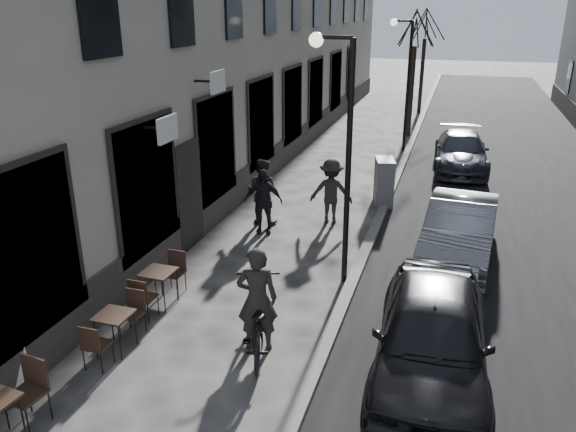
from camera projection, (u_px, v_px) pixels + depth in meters
The scene contains 18 objects.
road at pixel (507, 172), 19.95m from camera, with size 7.30×60.00×0.00m, color black.
kerb at pixel (403, 162), 20.92m from camera, with size 0.25×60.00×0.12m, color slate.
streetlamp_near at pixel (341, 136), 10.97m from camera, with size 0.90×0.28×5.09m.
streetlamp_far at pixel (405, 71), 21.72m from camera, with size 0.90×0.28×5.09m.
tree_near at pixel (416, 27), 23.85m from camera, with size 2.40×2.40×5.70m.
tree_far at pixel (426, 23), 29.23m from camera, with size 2.40×2.40×5.70m.
bistro_set_b at pixel (115, 328), 9.51m from camera, with size 0.57×1.39×0.82m.
bistro_set_c at pixel (159, 284), 10.95m from camera, with size 0.62×1.49×0.87m.
sign_board at pixel (8, 373), 8.32m from camera, with size 0.58×0.71×1.10m.
utility_cabinet at pixel (384, 182), 16.49m from camera, with size 0.50×0.91×1.37m, color slate.
bicycle at pixel (258, 318), 9.52m from camera, with size 0.77×2.20×1.15m, color black.
cyclist_rider at pixel (257, 299), 9.39m from camera, with size 0.69×0.45×1.89m, color #272422.
pedestrian_near at pixel (262, 191), 15.00m from camera, with size 0.86×0.67×1.77m, color black.
pedestrian_mid at pixel (331, 191), 15.00m from camera, with size 1.15×0.66×1.77m, color black.
pedestrian_far at pixel (263, 201), 14.36m from camera, with size 1.00×0.41×1.70m, color black.
car_near at pixel (432, 335), 8.73m from camera, with size 1.76×4.36×1.49m, color black.
car_mid at pixel (460, 230), 12.95m from camera, with size 1.48×4.24×1.40m, color gray.
car_far at pixel (461, 152), 20.07m from camera, with size 1.81×4.45×1.29m, color #3B3D46.
Camera 1 is at (1.98, -4.65, 5.56)m, focal length 35.00 mm.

